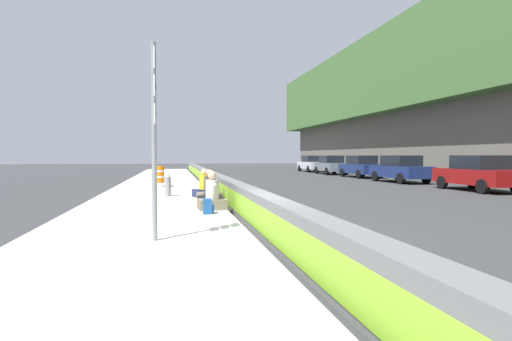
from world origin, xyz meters
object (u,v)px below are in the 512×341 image
object	(u,v)px
fire_hydrant	(168,185)
seated_person_foreground	(212,197)
parked_car_midline	(361,166)
parked_car_farther	(312,164)
seated_person_rear	(210,191)
parked_car_far	(331,165)
construction_barrel	(160,174)
route_sign_post	(154,126)
backpack	(208,206)
parked_car_third	(478,173)
seated_person_middle	(210,195)
seated_person_far	(204,188)
parked_car_fourth	(400,169)

from	to	relation	value
fire_hydrant	seated_person_foreground	world-z (taller)	seated_person_foreground
parked_car_midline	parked_car_farther	xyz separation A→B (m)	(11.41, -0.03, 0.00)
seated_person_rear	parked_car_far	bearing A→B (deg)	-31.86
construction_barrel	parked_car_far	distance (m)	18.33
fire_hydrant	route_sign_post	bearing A→B (deg)	179.16
parked_car_midline	backpack	bearing A→B (deg)	143.73
route_sign_post	seated_person_rear	size ratio (longest dim) A/B	3.35
backpack	parked_car_third	distance (m)	14.71
backpack	seated_person_middle	bearing A→B (deg)	-7.10
seated_person_far	parked_car_third	xyz separation A→B (m)	(1.52, -13.17, 0.39)
parked_car_third	parked_car_farther	distance (m)	23.64
parked_car_far	parked_car_farther	world-z (taller)	same
fire_hydrant	construction_barrel	bearing A→B (deg)	3.93
route_sign_post	parked_car_farther	distance (m)	36.02
parked_car_fourth	seated_person_foreground	bearing A→B (deg)	131.54
seated_person_foreground	route_sign_post	bearing A→B (deg)	160.76
seated_person_far	parked_car_third	world-z (taller)	parked_car_third
route_sign_post	parked_car_third	distance (m)	17.37
seated_person_foreground	backpack	xyz separation A→B (m)	(-0.88, 0.20, -0.15)
seated_person_foreground	parked_car_far	size ratio (longest dim) A/B	0.24
seated_person_far	parked_car_fourth	size ratio (longest dim) A/B	0.23
backpack	seated_person_far	bearing A→B (deg)	-3.17
seated_person_rear	parked_car_third	size ratio (longest dim) A/B	0.24
seated_person_rear	parked_car_farther	distance (m)	29.54
parked_car_third	parked_car_midline	size ratio (longest dim) A/B	1.01
backpack	parked_car_fourth	xyz separation A→B (m)	(12.34, -13.15, 0.53)
parked_car_fourth	parked_car_midline	bearing A→B (deg)	-2.33
parked_car_far	fire_hydrant	bearing A→B (deg)	142.82
route_sign_post	fire_hydrant	size ratio (longest dim) A/B	4.09
seated_person_middle	parked_car_midline	distance (m)	21.02
seated_person_middle	construction_barrel	bearing A→B (deg)	9.54
seated_person_middle	construction_barrel	world-z (taller)	seated_person_middle
route_sign_post	construction_barrel	distance (m)	16.45
backpack	parked_car_farther	world-z (taller)	parked_car_farther
fire_hydrant	construction_barrel	xyz separation A→B (m)	(8.13, 0.56, 0.03)
construction_barrel	parked_car_farther	world-z (taller)	parked_car_farther
backpack	parked_car_farther	distance (m)	32.55
seated_person_middle	seated_person_rear	xyz separation A→B (m)	(1.32, -0.10, -0.00)
route_sign_post	fire_hydrant	xyz separation A→B (m)	(8.24, -0.12, -1.65)
seated_person_middle	parked_car_fourth	bearing A→B (deg)	-50.91
seated_person_middle	parked_car_far	world-z (taller)	parked_car_far
parked_car_farther	parked_car_fourth	bearing A→B (deg)	179.11
parked_car_third	parked_car_farther	xyz separation A→B (m)	(23.64, -0.00, 0.00)
route_sign_post	seated_person_foreground	size ratio (longest dim) A/B	3.26
seated_person_foreground	parked_car_third	distance (m)	14.18
route_sign_post	parked_car_third	xyz separation A→B (m)	(9.24, -14.64, -1.37)
seated_person_far	parked_car_midline	bearing A→B (deg)	-43.70
parked_car_midline	seated_person_middle	bearing A→B (deg)	141.25
backpack	parked_car_midline	world-z (taller)	parked_car_midline
route_sign_post	parked_car_far	bearing A→B (deg)	-28.03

